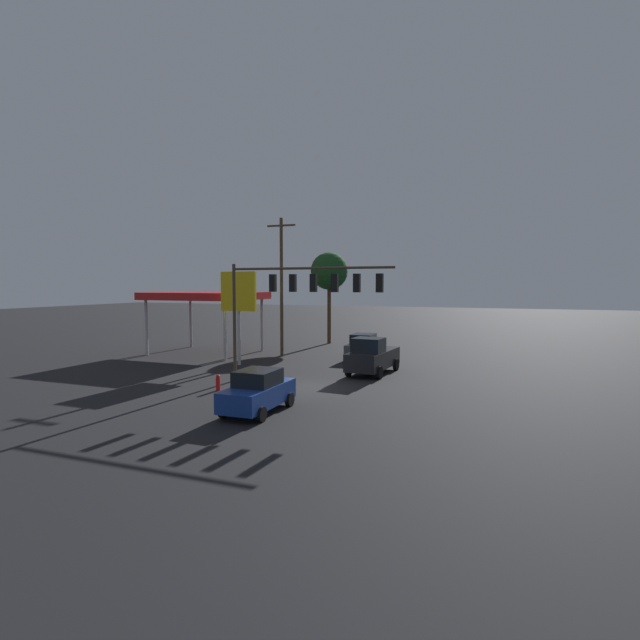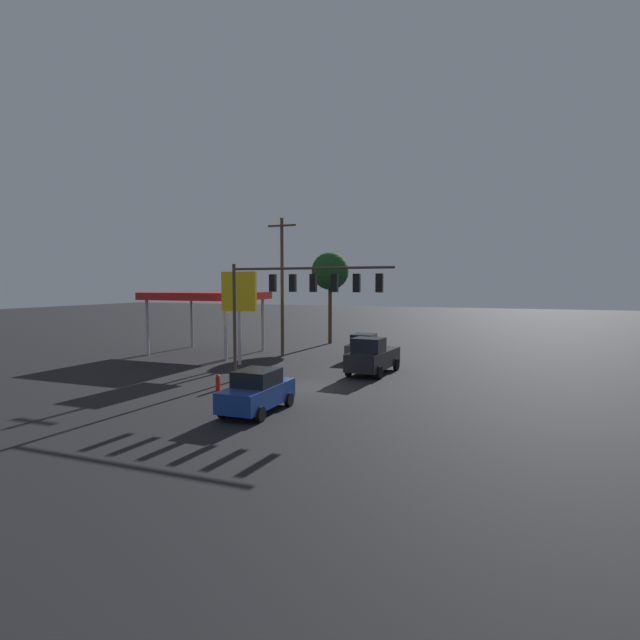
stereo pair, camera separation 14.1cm
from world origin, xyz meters
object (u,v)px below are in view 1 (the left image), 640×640
at_px(price_sign, 239,296).
at_px(street_tree, 329,272).
at_px(pickup_parked, 372,357).
at_px(fire_hydrant, 218,383).
at_px(sedan_waiting, 363,347).
at_px(sedan_far, 258,391).
at_px(traffic_signal_assembly, 301,290).
at_px(utility_pole, 282,284).

relative_size(price_sign, street_tree, 0.75).
relative_size(pickup_parked, fire_hydrant, 6.07).
height_order(sedan_waiting, street_tree, street_tree).
relative_size(price_sign, sedan_waiting, 1.50).
bearing_deg(sedan_far, fire_hydrant, -127.95).
height_order(price_sign, pickup_parked, price_sign).
xyz_separation_m(sedan_waiting, fire_hydrant, (4.06, 14.02, -0.51)).
bearing_deg(traffic_signal_assembly, pickup_parked, -117.73).
relative_size(traffic_signal_assembly, pickup_parked, 1.83).
bearing_deg(street_tree, utility_pole, 87.11).
xyz_separation_m(pickup_parked, street_tree, (8.35, -14.52, 5.86)).
xyz_separation_m(pickup_parked, sedan_waiting, (2.39, -6.05, -0.16)).
bearing_deg(pickup_parked, traffic_signal_assembly, -23.29).
xyz_separation_m(price_sign, sedan_far, (-7.62, 11.24, -3.99)).
xyz_separation_m(traffic_signal_assembly, sedan_waiting, (-0.33, -11.22, -4.49)).
xyz_separation_m(utility_pole, street_tree, (-0.48, -9.58, 1.19)).
xyz_separation_m(traffic_signal_assembly, pickup_parked, (-2.72, -5.18, -4.33)).
xyz_separation_m(utility_pole, sedan_far, (-6.60, 16.15, -4.83)).
bearing_deg(fire_hydrant, street_tree, -85.17).
distance_m(utility_pole, sedan_waiting, 8.13).
height_order(utility_pole, price_sign, utility_pole).
bearing_deg(fire_hydrant, utility_pole, -79.54).
distance_m(price_sign, sedan_waiting, 10.38).
bearing_deg(utility_pole, sedan_waiting, -170.30).
bearing_deg(street_tree, sedan_far, 103.37).
distance_m(utility_pole, fire_hydrant, 14.18).
height_order(sedan_waiting, sedan_far, same).
xyz_separation_m(street_tree, fire_hydrant, (-1.90, 22.49, -6.53)).
relative_size(traffic_signal_assembly, sedan_waiting, 2.20).
distance_m(traffic_signal_assembly, fire_hydrant, 6.83).
bearing_deg(fire_hydrant, sedan_waiting, -106.16).
bearing_deg(sedan_far, street_tree, -167.05).
xyz_separation_m(utility_pole, fire_hydrant, (-2.39, 12.91, -5.34)).
distance_m(utility_pole, pickup_parked, 11.15).
bearing_deg(utility_pole, traffic_signal_assembly, 121.12).
relative_size(street_tree, fire_hydrant, 10.04).
xyz_separation_m(utility_pole, price_sign, (1.02, 4.91, -0.84)).
relative_size(utility_pole, sedan_waiting, 2.47).
bearing_deg(street_tree, sedan_waiting, 125.13).
relative_size(price_sign, fire_hydrant, 7.57).
relative_size(traffic_signal_assembly, street_tree, 1.10).
bearing_deg(sedan_waiting, utility_pole, -81.48).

